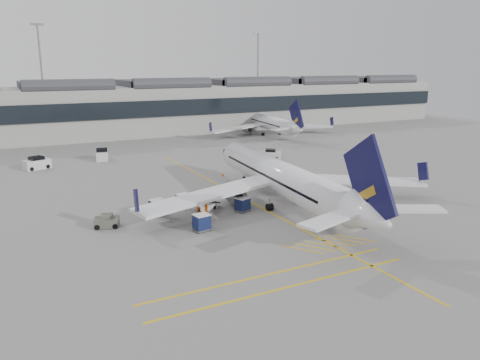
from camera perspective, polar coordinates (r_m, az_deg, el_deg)
name	(u,v)px	position (r m, az deg, el deg)	size (l,w,h in m)	color
ground	(199,237)	(44.82, -5.03, -6.98)	(220.00, 220.00, 0.00)	gray
terminal	(75,110)	(112.30, -19.44, 8.10)	(200.00, 20.45, 12.40)	#9E9E99
light_masts	(56,71)	(125.63, -21.49, 12.29)	(113.00, 0.60, 25.45)	slate
apron_markings	(243,198)	(57.44, 0.37, -2.20)	(0.25, 60.00, 0.01)	gold
airliner_main	(283,178)	(54.53, 5.25, 0.19)	(35.76, 39.25, 10.44)	white
airliner_far	(269,123)	(110.37, 3.54, 6.95)	(31.03, 34.09, 9.08)	white
belt_loader	(202,206)	(52.57, -4.69, -3.22)	(4.29, 2.58, 1.70)	beige
baggage_cart_a	(243,204)	(52.04, 0.32, -2.95)	(1.84, 1.67, 1.59)	gray
baggage_cart_b	(158,207)	(51.54, -10.01, -3.24)	(1.87, 1.64, 1.74)	gray
baggage_cart_c	(183,200)	(53.76, -6.92, -2.48)	(1.82, 1.63, 1.62)	gray
baggage_cart_d	(202,222)	(46.23, -4.69, -5.12)	(1.77, 1.53, 1.69)	gray
ramp_agent_a	(206,209)	(50.74, -4.12, -3.51)	(0.57, 0.37, 1.56)	orange
ramp_agent_b	(199,216)	(48.09, -5.06, -4.34)	(0.89, 0.70, 1.84)	#EB450C
pushback_tug	(107,222)	(48.99, -15.94, -4.89)	(2.74, 2.13, 1.35)	#535749
safety_cone_nose	(223,174)	(68.77, -2.10, 0.70)	(0.36, 0.36, 0.50)	#F24C0A
safety_cone_engine	(304,192)	(59.66, 7.77, -1.48)	(0.35, 0.35, 0.49)	#F24C0A
service_van_left	(37,163)	(79.85, -23.52, 1.86)	(4.29, 3.15, 1.98)	silver
service_van_mid	(102,155)	(83.75, -16.44, 2.97)	(2.67, 4.15, 1.97)	silver
service_van_right	(271,155)	(81.33, 3.75, 3.12)	(3.69, 3.36, 1.73)	silver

